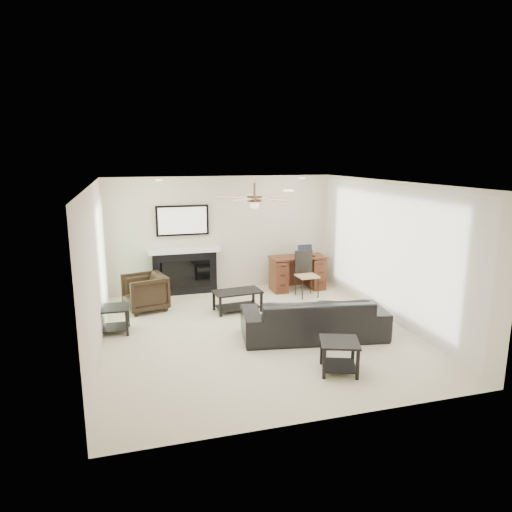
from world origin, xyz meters
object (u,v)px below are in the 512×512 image
object	(u,v)px
coffee_table	(237,301)
fireplace_unit	(184,250)
desk	(298,273)
sofa	(314,317)
armchair	(145,292)

from	to	relation	value
coffee_table	fireplace_unit	world-z (taller)	fireplace_unit
coffee_table	desk	world-z (taller)	desk
fireplace_unit	sofa	bearing A→B (deg)	-60.57
fireplace_unit	desk	size ratio (longest dim) A/B	1.57
sofa	fireplace_unit	distance (m)	3.55
sofa	desk	world-z (taller)	desk
sofa	armchair	distance (m)	3.37
desk	coffee_table	bearing A→B (deg)	-147.29
fireplace_unit	armchair	bearing A→B (deg)	-134.66
fireplace_unit	desk	distance (m)	2.54
armchair	desk	size ratio (longest dim) A/B	0.63
armchair	fireplace_unit	bearing A→B (deg)	121.28
coffee_table	desk	distance (m)	1.94
sofa	fireplace_unit	size ratio (longest dim) A/B	1.22
armchair	fireplace_unit	distance (m)	1.39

